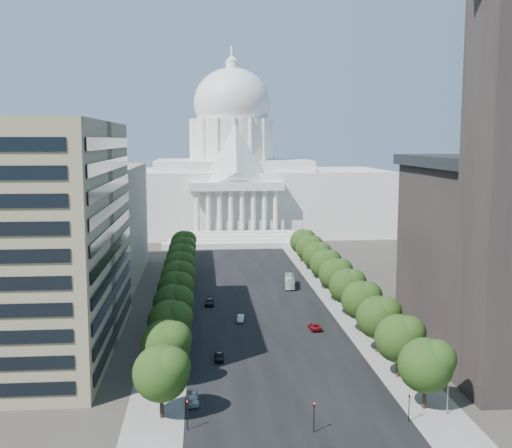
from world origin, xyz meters
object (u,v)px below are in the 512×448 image
object	(u,v)px
car_parked	(192,398)
city_bus	(290,281)
car_dark_a	(219,357)
car_silver	(241,319)
car_red	(315,327)
car_dark_b	(210,302)

from	to	relation	value
car_parked	city_bus	size ratio (longest dim) A/B	0.44
car_dark_a	car_silver	size ratio (longest dim) A/B	1.00
car_dark_a	city_bus	xyz separation A→B (m)	(19.36, 53.14, 0.76)
car_parked	car_red	bearing A→B (deg)	51.18
city_bus	car_dark_b	bearing A→B (deg)	-133.68
car_dark_b	car_parked	xyz separation A→B (m)	(-3.15, -54.02, 0.08)
car_silver	car_dark_a	bearing A→B (deg)	-96.42
car_parked	city_bus	distance (m)	74.41
car_silver	car_dark_b	size ratio (longest dim) A/B	0.82
car_dark_a	car_dark_b	bearing A→B (deg)	92.85
car_red	car_dark_a	bearing A→B (deg)	37.61
car_red	car_dark_b	bearing A→B (deg)	-47.91
car_dark_a	car_dark_b	size ratio (longest dim) A/B	0.82
car_parked	city_bus	world-z (taller)	city_bus
car_dark_b	city_bus	distance (m)	26.33
car_dark_b	city_bus	bearing A→B (deg)	41.01
car_dark_b	car_dark_a	bearing A→B (deg)	-86.16
car_red	car_parked	world-z (taller)	car_parked
car_red	car_parked	xyz separation A→B (m)	(-23.37, -33.53, 0.13)
car_dark_b	car_silver	bearing A→B (deg)	-63.62
car_silver	car_parked	bearing A→B (deg)	-97.00
car_parked	car_silver	bearing A→B (deg)	73.06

